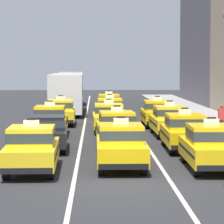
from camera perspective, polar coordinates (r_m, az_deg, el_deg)
ground_plane at (r=19.48m, az=1.05°, el=-6.96°), size 160.00×160.00×0.00m
lane_stripe_left_center at (r=39.28m, az=-2.63°, el=-1.26°), size 0.14×80.00×0.01m
lane_stripe_center_right at (r=39.35m, az=2.04°, el=-1.25°), size 0.14×80.00×0.01m
taxi_left_nearest at (r=21.97m, az=-7.58°, el=-3.39°), size 1.91×4.60×1.96m
sedan_left_second at (r=27.59m, az=-6.12°, el=-1.88°), size 1.93×4.37×1.58m
taxi_left_third at (r=33.33m, az=-5.86°, el=-0.76°), size 1.88×4.58×1.96m
taxi_left_fourth at (r=39.52m, az=-4.85°, el=0.04°), size 1.91×4.60×1.96m
bus_left_fifth at (r=49.14m, az=-4.27°, el=1.97°), size 2.69×11.24×3.22m
box_truck_left_sixth at (r=60.60m, az=-3.89°, el=2.37°), size 2.42×7.01×3.27m
taxi_center_nearest at (r=22.63m, az=0.85°, el=-3.13°), size 1.83×4.57×1.96m
taxi_center_second at (r=29.01m, az=0.45°, el=-1.49°), size 2.01×4.63×1.96m
taxi_center_third at (r=35.21m, az=-0.32°, el=-0.47°), size 1.89×4.59×1.96m
taxi_center_fourth at (r=41.10m, az=-0.22°, el=0.21°), size 1.91×4.60×1.96m
taxi_center_fifth at (r=47.07m, az=-0.30°, el=0.73°), size 1.83×4.56×1.96m
taxi_right_nearest at (r=22.63m, az=9.29°, el=-3.18°), size 1.87×4.58×1.96m
taxi_right_second at (r=27.65m, az=6.85°, el=-1.80°), size 1.88×4.58×1.96m
taxi_right_third at (r=33.34m, az=5.43°, el=-0.76°), size 1.86×4.58×1.96m
taxi_right_fourth at (r=38.58m, az=4.27°, el=-0.06°), size 1.84×4.57×1.96m
pedestrian_mid_block at (r=32.59m, az=10.31°, el=-0.72°), size 0.36×0.24×1.66m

